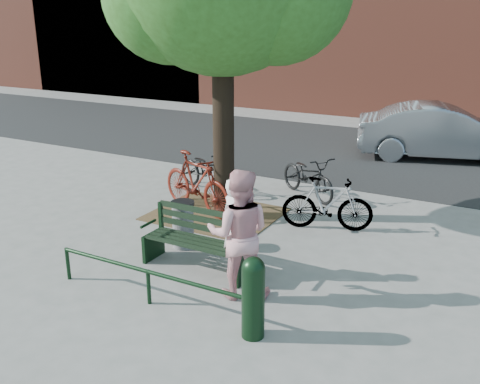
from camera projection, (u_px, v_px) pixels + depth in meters
The scene contains 14 objects.
ground at pixel (197, 269), 8.31m from camera, with size 90.00×90.00×0.00m, color gray.
dirt_pit at pixel (216, 214), 10.60m from camera, with size 2.40×2.00×0.02m, color brown.
road at pixel (358, 153), 15.39m from camera, with size 40.00×7.00×0.01m, color black.
park_bench at pixel (200, 239), 8.23m from camera, with size 1.74×0.54×0.97m.
guard_railing at pixel (148, 277), 7.19m from camera, with size 3.06×0.06×0.51m.
person_left at pixel (236, 227), 7.92m from camera, with size 0.56×0.37×1.53m, color white.
person_right at pixel (239, 234), 7.27m from camera, with size 0.89×0.69×1.83m, color #D39195.
bollard at pixel (253, 295), 6.39m from camera, with size 0.28×0.28×1.06m.
litter_bin at pixel (183, 224), 8.99m from camera, with size 0.40×0.40×0.81m.
bicycle_a at pixel (208, 170), 11.92m from camera, with size 0.63×1.81×0.95m, color black.
bicycle_b at pixel (196, 183), 10.62m from camera, with size 0.56×1.99×1.20m, color #58150C.
bicycle_c at pixel (308, 176), 11.51m from camera, with size 0.62×1.78×0.94m, color black.
bicycle_d at pixel (327, 204), 9.71m from camera, with size 0.47×1.65×0.99m, color gray.
parked_car at pixel (443, 132), 14.54m from camera, with size 1.58×4.52×1.49m, color gray.
Camera 1 is at (4.19, -6.28, 3.73)m, focal length 40.00 mm.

